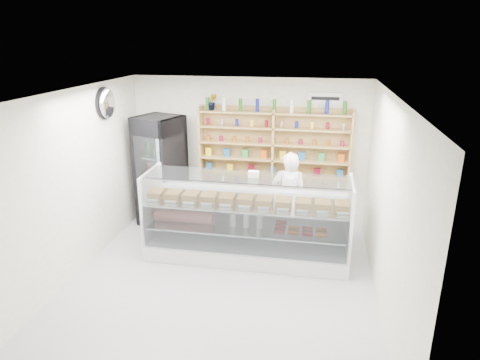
# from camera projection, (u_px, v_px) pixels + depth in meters

# --- Properties ---
(room) EXTENTS (5.00, 5.00, 5.00)m
(room) POSITION_uv_depth(u_px,v_px,m) (219.00, 196.00, 5.95)
(room) COLOR #A9AAAE
(room) RESTS_ON ground
(display_counter) EXTENTS (3.29, 0.98, 1.43)m
(display_counter) POSITION_uv_depth(u_px,v_px,m) (247.00, 235.00, 7.07)
(display_counter) COLOR white
(display_counter) RESTS_ON floor
(shop_worker) EXTENTS (0.61, 0.40, 1.66)m
(shop_worker) POSITION_uv_depth(u_px,v_px,m) (289.00, 198.00, 7.46)
(shop_worker) COLOR white
(shop_worker) RESTS_ON floor
(drinks_cooler) EXTENTS (0.96, 0.95, 2.12)m
(drinks_cooler) POSITION_uv_depth(u_px,v_px,m) (161.00, 171.00, 8.15)
(drinks_cooler) COLOR black
(drinks_cooler) RESTS_ON floor
(wall_shelving) EXTENTS (2.84, 0.28, 1.33)m
(wall_shelving) POSITION_uv_depth(u_px,v_px,m) (273.00, 144.00, 7.98)
(wall_shelving) COLOR tan
(wall_shelving) RESTS_ON back_wall
(potted_plant) EXTENTS (0.20, 0.18, 0.31)m
(potted_plant) POSITION_uv_depth(u_px,v_px,m) (212.00, 102.00, 7.93)
(potted_plant) COLOR #1E6626
(potted_plant) RESTS_ON wall_shelving
(security_mirror) EXTENTS (0.15, 0.50, 0.50)m
(security_mirror) POSITION_uv_depth(u_px,v_px,m) (107.00, 103.00, 7.10)
(security_mirror) COLOR silver
(security_mirror) RESTS_ON left_wall
(wall_sign) EXTENTS (0.62, 0.03, 0.20)m
(wall_sign) POSITION_uv_depth(u_px,v_px,m) (325.00, 98.00, 7.67)
(wall_sign) COLOR white
(wall_sign) RESTS_ON back_wall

